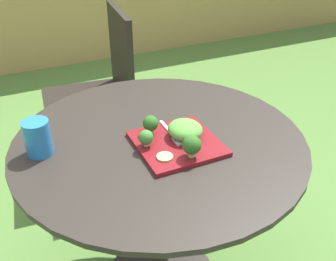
{
  "coord_description": "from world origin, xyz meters",
  "views": [
    {
      "loc": [
        -0.41,
        -0.94,
        1.37
      ],
      "look_at": [
        0.02,
        -0.03,
        0.75
      ],
      "focal_mm": 41.19,
      "sensor_mm": 36.0,
      "label": 1
    }
  ],
  "objects": [
    {
      "name": "broccoli_floret_2",
      "position": [
        0.03,
        -0.15,
        0.77
      ],
      "size": [
        0.06,
        0.06,
        0.07
      ],
      "color": "#99B770",
      "rests_on": "salad_plate"
    },
    {
      "name": "drinking_glass",
      "position": [
        -0.36,
        0.07,
        0.76
      ],
      "size": [
        0.08,
        0.08,
        0.11
      ],
      "color": "#236BA8",
      "rests_on": "patio_table"
    },
    {
      "name": "patio_chair",
      "position": [
        0.06,
        0.88,
        0.53
      ],
      "size": [
        0.48,
        0.48,
        0.9
      ],
      "color": "black",
      "rests_on": "ground_plane"
    },
    {
      "name": "fork",
      "position": [
        0.03,
        -0.03,
        0.73
      ],
      "size": [
        0.02,
        0.15,
        0.0
      ],
      "color": "silver",
      "rests_on": "salad_plate"
    },
    {
      "name": "broccoli_floret_1",
      "position": [
        -0.02,
        0.01,
        0.76
      ],
      "size": [
        0.05,
        0.05,
        0.06
      ],
      "color": "#99B770",
      "rests_on": "salad_plate"
    },
    {
      "name": "cucumber_slice_0",
      "position": [
        -0.04,
        -0.12,
        0.73
      ],
      "size": [
        0.05,
        0.05,
        0.01
      ],
      "primitive_type": "cylinder",
      "color": "#8EB766",
      "rests_on": "salad_plate"
    },
    {
      "name": "salad_plate",
      "position": [
        0.03,
        -0.06,
        0.72
      ],
      "size": [
        0.24,
        0.24,
        0.01
      ],
      "primitive_type": "cube",
      "color": "maroon",
      "rests_on": "patio_table"
    },
    {
      "name": "broccoli_floret_0",
      "position": [
        -0.06,
        -0.05,
        0.76
      ],
      "size": [
        0.04,
        0.04,
        0.05
      ],
      "color": "#99B770",
      "rests_on": "salad_plate"
    },
    {
      "name": "lettuce_mound",
      "position": [
        0.07,
        -0.05,
        0.75
      ],
      "size": [
        0.11,
        0.11,
        0.05
      ],
      "primitive_type": "ellipsoid",
      "color": "#519338",
      "rests_on": "salad_plate"
    },
    {
      "name": "patio_table",
      "position": [
        0.0,
        0.0,
        0.47
      ],
      "size": [
        0.93,
        0.93,
        0.71
      ],
      "color": "#28231E",
      "rests_on": "ground_plane"
    }
  ]
}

